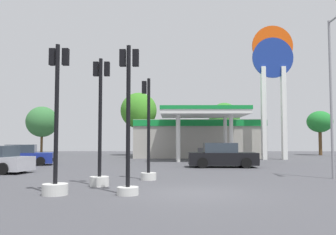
% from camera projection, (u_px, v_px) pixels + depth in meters
% --- Properties ---
extents(ground_plane, '(90.00, 90.00, 0.00)m').
position_uv_depth(ground_plane, '(191.00, 193.00, 12.25)').
color(ground_plane, '#47474C').
rests_on(ground_plane, ground).
extents(gas_station, '(12.90, 11.69, 4.53)m').
position_uv_depth(gas_station, '(198.00, 137.00, 36.40)').
color(gas_station, '#ADA89E').
rests_on(gas_station, ground).
extents(station_pole_sign, '(3.78, 0.56, 12.46)m').
position_uv_depth(station_pole_sign, '(273.00, 74.00, 33.26)').
color(station_pole_sign, white).
rests_on(station_pole_sign, ground).
extents(car_0, '(4.38, 2.66, 1.47)m').
position_uv_depth(car_0, '(23.00, 156.00, 25.48)').
color(car_0, black).
rests_on(car_0, ground).
extents(car_1, '(4.50, 2.10, 1.60)m').
position_uv_depth(car_1, '(222.00, 156.00, 23.70)').
color(car_1, black).
rests_on(car_1, ground).
extents(traffic_signal_0, '(0.84, 0.84, 5.00)m').
position_uv_depth(traffic_signal_0, '(56.00, 150.00, 11.84)').
color(traffic_signal_0, silver).
rests_on(traffic_signal_0, ground).
extents(traffic_signal_1, '(0.71, 0.71, 4.96)m').
position_uv_depth(traffic_signal_1, '(128.00, 136.00, 11.88)').
color(traffic_signal_1, silver).
rests_on(traffic_signal_1, ground).
extents(traffic_signal_2, '(0.74, 0.74, 5.03)m').
position_uv_depth(traffic_signal_2, '(100.00, 144.00, 14.07)').
color(traffic_signal_2, silver).
rests_on(traffic_signal_2, ground).
extents(traffic_signal_3, '(0.70, 0.71, 4.60)m').
position_uv_depth(traffic_signal_3, '(148.00, 150.00, 16.20)').
color(traffic_signal_3, silver).
rests_on(traffic_signal_3, ground).
extents(tree_0, '(3.82, 3.82, 5.88)m').
position_uv_depth(tree_0, '(42.00, 122.00, 43.91)').
color(tree_0, brown).
rests_on(tree_0, ground).
extents(tree_1, '(4.21, 4.21, 7.31)m').
position_uv_depth(tree_1, '(139.00, 111.00, 41.88)').
color(tree_1, brown).
rests_on(tree_1, ground).
extents(tree_2, '(3.53, 3.53, 6.10)m').
position_uv_depth(tree_2, '(224.00, 119.00, 41.55)').
color(tree_2, brown).
rests_on(tree_2, ground).
extents(tree_3, '(2.96, 2.96, 5.21)m').
position_uv_depth(tree_3, '(320.00, 122.00, 42.34)').
color(tree_3, brown).
rests_on(tree_3, ground).
extents(corner_streetlamp, '(0.24, 1.48, 7.48)m').
position_uv_depth(corner_streetlamp, '(332.00, 83.00, 16.71)').
color(corner_streetlamp, gray).
rests_on(corner_streetlamp, ground).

